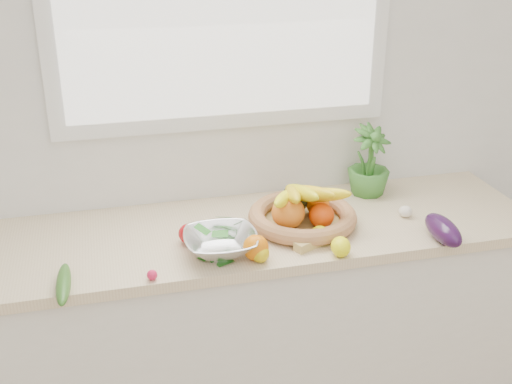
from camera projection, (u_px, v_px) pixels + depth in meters
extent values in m
cube|color=white|center=(223.00, 89.00, 2.45)|extent=(4.50, 0.02, 2.70)
cube|color=silver|center=(243.00, 333.00, 2.56)|extent=(2.20, 0.58, 0.86)
cube|color=beige|center=(242.00, 233.00, 2.38)|extent=(2.24, 0.62, 0.04)
sphere|color=orange|center=(256.00, 248.00, 2.14)|extent=(0.09, 0.09, 0.09)
ellipsoid|color=#E0BF0C|center=(260.00, 253.00, 2.14)|extent=(0.07, 0.08, 0.06)
ellipsoid|color=#FFFE0D|center=(341.00, 247.00, 2.17)|extent=(0.08, 0.10, 0.07)
ellipsoid|color=#D3CF0B|center=(321.00, 235.00, 2.25)|extent=(0.09, 0.10, 0.07)
sphere|color=#B80E15|center=(188.00, 234.00, 2.25)|extent=(0.08, 0.08, 0.07)
cube|color=tan|center=(308.00, 244.00, 2.22)|extent=(0.11, 0.08, 0.03)
ellipsoid|color=white|center=(286.00, 222.00, 2.36)|extent=(0.07, 0.07, 0.05)
ellipsoid|color=white|center=(405.00, 211.00, 2.45)|extent=(0.05, 0.05, 0.04)
ellipsoid|color=white|center=(432.00, 219.00, 2.39)|extent=(0.06, 0.06, 0.04)
ellipsoid|color=#2A0E36|center=(443.00, 230.00, 2.26)|extent=(0.08, 0.22, 0.09)
ellipsoid|color=#255318|center=(64.00, 284.00, 1.98)|extent=(0.05, 0.25, 0.05)
sphere|color=#DF1B4B|center=(152.00, 275.00, 2.04)|extent=(0.04, 0.04, 0.03)
imported|color=#3B7D2D|center=(369.00, 163.00, 2.61)|extent=(0.22, 0.22, 0.31)
cylinder|color=tan|center=(302.00, 223.00, 2.39)|extent=(0.39, 0.39, 0.01)
torus|color=tan|center=(302.00, 216.00, 2.38)|extent=(0.46, 0.46, 0.06)
sphere|color=orange|center=(288.00, 212.00, 2.33)|extent=(0.14, 0.14, 0.12)
sphere|color=#EB4307|center=(322.00, 215.00, 2.34)|extent=(0.11, 0.11, 0.09)
sphere|color=orange|center=(318.00, 204.00, 2.43)|extent=(0.10, 0.10, 0.09)
ellipsoid|color=black|center=(294.00, 199.00, 2.43)|extent=(0.11, 0.11, 0.12)
ellipsoid|color=#FFFB15|center=(284.00, 198.00, 2.32)|extent=(0.17, 0.26, 0.12)
ellipsoid|color=yellow|center=(293.00, 194.00, 2.33)|extent=(0.09, 0.27, 0.12)
ellipsoid|color=yellow|center=(301.00, 192.00, 2.33)|extent=(0.09, 0.27, 0.12)
ellipsoid|color=yellow|center=(309.00, 193.00, 2.34)|extent=(0.16, 0.26, 0.12)
ellipsoid|color=yellow|center=(318.00, 195.00, 2.35)|extent=(0.23, 0.22, 0.12)
cylinder|color=white|center=(221.00, 253.00, 2.18)|extent=(0.10, 0.10, 0.02)
imported|color=white|center=(221.00, 242.00, 2.16)|extent=(0.26, 0.26, 0.06)
ellipsoid|color=#226D1B|center=(221.00, 233.00, 2.15)|extent=(0.19, 0.19, 0.08)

